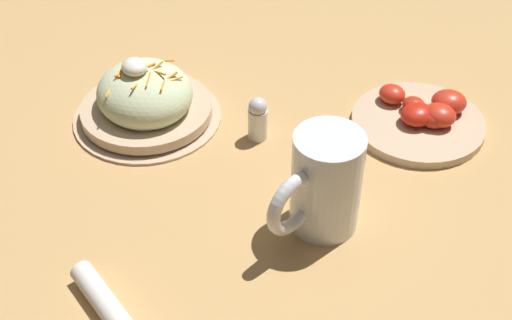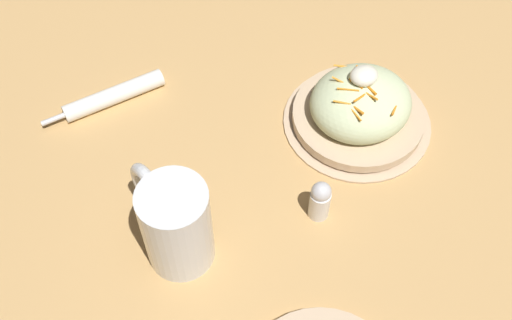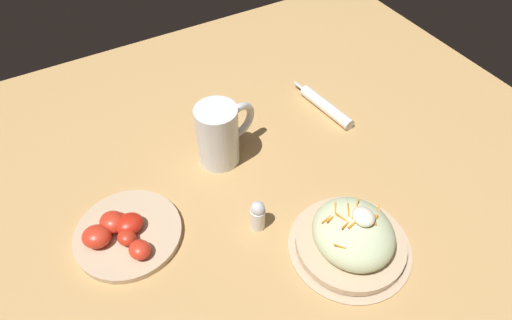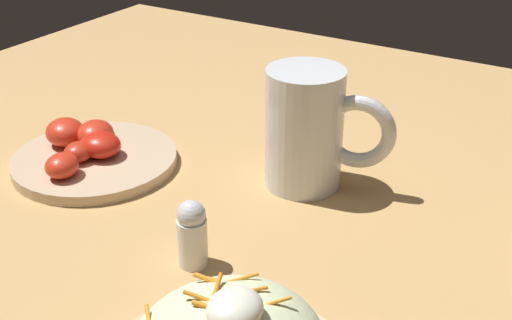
{
  "view_description": "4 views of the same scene",
  "coord_description": "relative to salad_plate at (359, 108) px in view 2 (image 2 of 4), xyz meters",
  "views": [
    {
      "loc": [
        0.7,
        -0.36,
        0.65
      ],
      "look_at": [
        0.11,
        -0.01,
        0.06
      ],
      "focal_mm": 49.47,
      "sensor_mm": 36.0,
      "label": 1
    },
    {
      "loc": [
        0.25,
        0.43,
        0.75
      ],
      "look_at": [
        0.08,
        -0.01,
        0.09
      ],
      "focal_mm": 44.47,
      "sensor_mm": 36.0,
      "label": 2
    },
    {
      "loc": [
        -0.4,
        0.28,
        0.69
      ],
      "look_at": [
        0.1,
        -0.0,
        0.07
      ],
      "focal_mm": 30.92,
      "sensor_mm": 36.0,
      "label": 3
    },
    {
      "loc": [
        -0.4,
        -0.27,
        0.38
      ],
      "look_at": [
        0.09,
        0.03,
        0.08
      ],
      "focal_mm": 46.88,
      "sensor_mm": 36.0,
      "label": 4
    }
  ],
  "objects": [
    {
      "name": "beer_mug",
      "position": [
        0.31,
        0.1,
        0.03
      ],
      "size": [
        0.09,
        0.14,
        0.14
      ],
      "color": "white",
      "rests_on": "ground_plane"
    },
    {
      "name": "salad_plate",
      "position": [
        0.0,
        0.0,
        0.0
      ],
      "size": [
        0.22,
        0.22,
        0.1
      ],
      "color": "#D1B28E",
      "rests_on": "ground_plane"
    },
    {
      "name": "napkin_roll",
      "position": [
        0.33,
        -0.18,
        -0.02
      ],
      "size": [
        0.2,
        0.05,
        0.03
      ],
      "color": "white",
      "rests_on": "ground_plane"
    },
    {
      "name": "salt_shaker",
      "position": [
        0.12,
        0.12,
        0.0
      ],
      "size": [
        0.03,
        0.03,
        0.07
      ],
      "color": "white",
      "rests_on": "ground_plane"
    },
    {
      "name": "ground_plane",
      "position": [
        0.12,
        0.07,
        -0.03
      ],
      "size": [
        1.43,
        1.43,
        0.0
      ],
      "primitive_type": "plane",
      "color": "tan"
    }
  ]
}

